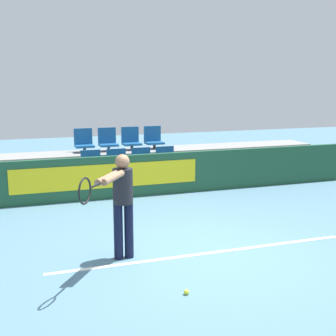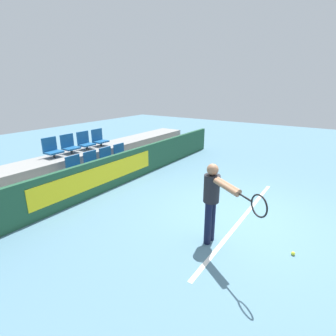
{
  "view_description": "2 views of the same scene",
  "coord_description": "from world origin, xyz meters",
  "px_view_note": "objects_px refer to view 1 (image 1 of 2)",
  "views": [
    {
      "loc": [
        -2.67,
        -6.04,
        2.54
      ],
      "look_at": [
        0.01,
        1.69,
        0.99
      ],
      "focal_mm": 50.0,
      "sensor_mm": 36.0,
      "label": 1
    },
    {
      "loc": [
        -5.14,
        -1.53,
        2.81
      ],
      "look_at": [
        -0.49,
        1.59,
        1.02
      ],
      "focal_mm": 28.0,
      "sensor_mm": 36.0,
      "label": 2
    }
  ],
  "objects_px": {
    "stadium_chair_0": "(92,165)",
    "stadium_chair_2": "(142,162)",
    "tennis_ball": "(186,292)",
    "stadium_chair_4": "(84,142)",
    "stadium_chair_6": "(131,140)",
    "stadium_chair_7": "(153,139)",
    "stadium_chair_5": "(108,141)",
    "stadium_chair_1": "(117,163)",
    "stadium_chair_3": "(166,160)",
    "tennis_player": "(121,197)"
  },
  "relations": [
    {
      "from": "tennis_player",
      "to": "stadium_chair_4",
      "type": "bearing_deg",
      "value": 121.15
    },
    {
      "from": "stadium_chair_5",
      "to": "stadium_chair_2",
      "type": "bearing_deg",
      "value": -59.31
    },
    {
      "from": "stadium_chair_1",
      "to": "tennis_player",
      "type": "height_order",
      "value": "tennis_player"
    },
    {
      "from": "stadium_chair_0",
      "to": "stadium_chair_4",
      "type": "distance_m",
      "value": 1.08
    },
    {
      "from": "stadium_chair_0",
      "to": "stadium_chair_3",
      "type": "relative_size",
      "value": 1.0
    },
    {
      "from": "tennis_ball",
      "to": "stadium_chair_6",
      "type": "bearing_deg",
      "value": 80.93
    },
    {
      "from": "stadium_chair_3",
      "to": "stadium_chair_0",
      "type": "bearing_deg",
      "value": 180.0
    },
    {
      "from": "stadium_chair_1",
      "to": "tennis_ball",
      "type": "relative_size",
      "value": 8.63
    },
    {
      "from": "stadium_chair_6",
      "to": "stadium_chair_4",
      "type": "bearing_deg",
      "value": 180.0
    },
    {
      "from": "stadium_chair_0",
      "to": "stadium_chair_4",
      "type": "xyz_separation_m",
      "value": [
        0.0,
        1.0,
        0.39
      ]
    },
    {
      "from": "stadium_chair_1",
      "to": "stadium_chair_7",
      "type": "xyz_separation_m",
      "value": [
        1.19,
        1.0,
        0.39
      ]
    },
    {
      "from": "stadium_chair_6",
      "to": "stadium_chair_7",
      "type": "height_order",
      "value": "same"
    },
    {
      "from": "stadium_chair_1",
      "to": "stadium_chair_6",
      "type": "height_order",
      "value": "stadium_chair_6"
    },
    {
      "from": "stadium_chair_6",
      "to": "stadium_chair_7",
      "type": "distance_m",
      "value": 0.6
    },
    {
      "from": "stadium_chair_3",
      "to": "tennis_ball",
      "type": "xyz_separation_m",
      "value": [
        -1.64,
        -5.55,
        -0.6
      ]
    },
    {
      "from": "stadium_chair_5",
      "to": "tennis_player",
      "type": "xyz_separation_m",
      "value": [
        -0.92,
        -5.23,
        -0.11
      ]
    },
    {
      "from": "stadium_chair_4",
      "to": "stadium_chair_2",
      "type": "bearing_deg",
      "value": -40.12
    },
    {
      "from": "stadium_chair_0",
      "to": "stadium_chair_6",
      "type": "xyz_separation_m",
      "value": [
        1.19,
        1.0,
        0.39
      ]
    },
    {
      "from": "stadium_chair_3",
      "to": "stadium_chair_6",
      "type": "distance_m",
      "value": 1.23
    },
    {
      "from": "stadium_chair_1",
      "to": "stadium_chair_6",
      "type": "relative_size",
      "value": 1.0
    },
    {
      "from": "stadium_chair_5",
      "to": "stadium_chair_7",
      "type": "relative_size",
      "value": 1.0
    },
    {
      "from": "stadium_chair_0",
      "to": "stadium_chair_2",
      "type": "relative_size",
      "value": 1.0
    },
    {
      "from": "stadium_chair_2",
      "to": "stadium_chair_4",
      "type": "xyz_separation_m",
      "value": [
        -1.19,
        1.0,
        0.39
      ]
    },
    {
      "from": "stadium_chair_0",
      "to": "stadium_chair_2",
      "type": "xyz_separation_m",
      "value": [
        1.19,
        0.0,
        0.0
      ]
    },
    {
      "from": "stadium_chair_6",
      "to": "tennis_player",
      "type": "xyz_separation_m",
      "value": [
        -1.52,
        -5.23,
        -0.11
      ]
    },
    {
      "from": "stadium_chair_1",
      "to": "stadium_chair_5",
      "type": "relative_size",
      "value": 1.0
    },
    {
      "from": "stadium_chair_6",
      "to": "stadium_chair_5",
      "type": "bearing_deg",
      "value": 180.0
    },
    {
      "from": "stadium_chair_0",
      "to": "stadium_chair_5",
      "type": "height_order",
      "value": "stadium_chair_5"
    },
    {
      "from": "stadium_chair_2",
      "to": "stadium_chair_6",
      "type": "xyz_separation_m",
      "value": [
        0.0,
        1.0,
        0.39
      ]
    },
    {
      "from": "stadium_chair_2",
      "to": "stadium_chair_4",
      "type": "distance_m",
      "value": 1.61
    },
    {
      "from": "stadium_chair_2",
      "to": "stadium_chair_3",
      "type": "xyz_separation_m",
      "value": [
        0.6,
        0.0,
        0.0
      ]
    },
    {
      "from": "tennis_player",
      "to": "tennis_ball",
      "type": "height_order",
      "value": "tennis_player"
    },
    {
      "from": "stadium_chair_1",
      "to": "stadium_chair_3",
      "type": "xyz_separation_m",
      "value": [
        1.19,
        0.0,
        0.0
      ]
    },
    {
      "from": "tennis_player",
      "to": "tennis_ball",
      "type": "distance_m",
      "value": 1.66
    },
    {
      "from": "stadium_chair_3",
      "to": "stadium_chair_5",
      "type": "xyz_separation_m",
      "value": [
        -1.19,
        1.0,
        0.39
      ]
    },
    {
      "from": "stadium_chair_5",
      "to": "stadium_chair_6",
      "type": "distance_m",
      "value": 0.6
    },
    {
      "from": "stadium_chair_6",
      "to": "stadium_chair_3",
      "type": "bearing_deg",
      "value": -59.31
    },
    {
      "from": "stadium_chair_4",
      "to": "stadium_chair_7",
      "type": "height_order",
      "value": "same"
    },
    {
      "from": "stadium_chair_1",
      "to": "stadium_chair_4",
      "type": "height_order",
      "value": "stadium_chair_4"
    },
    {
      "from": "stadium_chair_4",
      "to": "stadium_chair_6",
      "type": "bearing_deg",
      "value": 0.0
    },
    {
      "from": "stadium_chair_6",
      "to": "stadium_chair_7",
      "type": "xyz_separation_m",
      "value": [
        0.6,
        0.0,
        0.0
      ]
    },
    {
      "from": "stadium_chair_1",
      "to": "stadium_chair_7",
      "type": "distance_m",
      "value": 1.61
    },
    {
      "from": "stadium_chair_0",
      "to": "tennis_ball",
      "type": "distance_m",
      "value": 5.58
    },
    {
      "from": "stadium_chair_7",
      "to": "tennis_player",
      "type": "height_order",
      "value": "tennis_player"
    },
    {
      "from": "stadium_chair_2",
      "to": "stadium_chair_6",
      "type": "height_order",
      "value": "stadium_chair_6"
    },
    {
      "from": "stadium_chair_1",
      "to": "stadium_chair_3",
      "type": "height_order",
      "value": "same"
    },
    {
      "from": "stadium_chair_5",
      "to": "stadium_chair_0",
      "type": "bearing_deg",
      "value": -120.69
    },
    {
      "from": "stadium_chair_6",
      "to": "tennis_ball",
      "type": "bearing_deg",
      "value": -99.07
    },
    {
      "from": "tennis_player",
      "to": "stadium_chair_6",
      "type": "bearing_deg",
      "value": 108.54
    },
    {
      "from": "stadium_chair_1",
      "to": "stadium_chair_7",
      "type": "bearing_deg",
      "value": 40.12
    }
  ]
}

